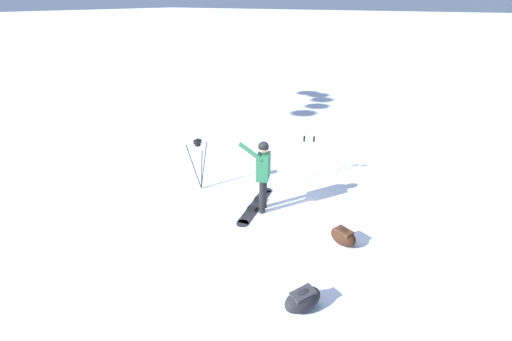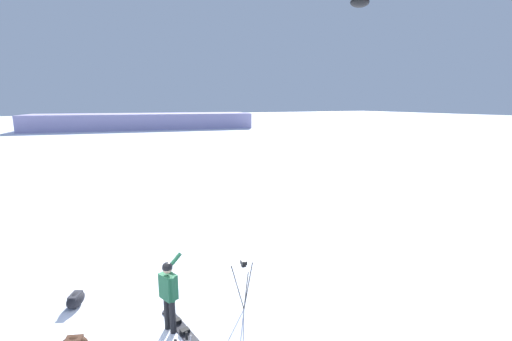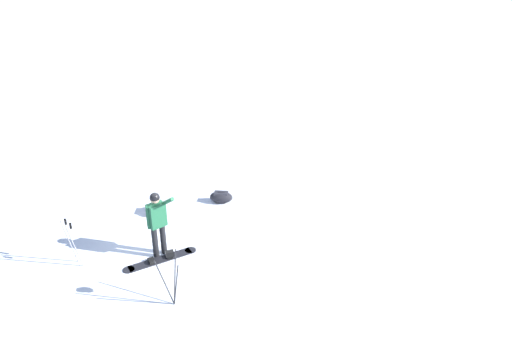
# 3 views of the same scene
# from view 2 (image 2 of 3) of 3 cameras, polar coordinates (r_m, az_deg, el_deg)

# --- Properties ---
(ground_plane) EXTENTS (300.00, 300.00, 0.00)m
(ground_plane) POSITION_cam_2_polar(r_m,az_deg,el_deg) (9.20, -17.82, -23.67)
(ground_plane) COLOR white
(snowboarder) EXTENTS (0.62, 0.63, 1.72)m
(snowboarder) POSITION_cam_2_polar(r_m,az_deg,el_deg) (8.47, -14.23, -18.54)
(snowboarder) COLOR black
(snowboarder) RESTS_ON ground_plane
(snowboard) EXTENTS (0.55, 1.78, 0.10)m
(snowboard) POSITION_cam_2_polar(r_m,az_deg,el_deg) (9.01, -12.35, -24.02)
(snowboard) COLOR black
(snowboard) RESTS_ON ground_plane
(gear_bag_large) EXTENTS (0.61, 0.75, 0.34)m
(gear_bag_large) POSITION_cam_2_polar(r_m,az_deg,el_deg) (10.59, -27.70, -18.36)
(gear_bag_large) COLOR black
(gear_bag_large) RESTS_ON ground_plane
(camera_tripod) EXTENTS (0.59, 0.50, 1.34)m
(camera_tripod) POSITION_cam_2_polar(r_m,az_deg,el_deg) (8.98, -2.03, -16.86)
(camera_tripod) COLOR #262628
(camera_tripod) RESTS_ON ground_plane
(distant_ridge) EXTENTS (42.46, 16.76, 2.95)m
(distant_ridge) POSITION_cam_2_polar(r_m,az_deg,el_deg) (72.22, -18.04, 7.79)
(distant_ridge) COLOR #A49AC9
(distant_ridge) RESTS_ON ground_plane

